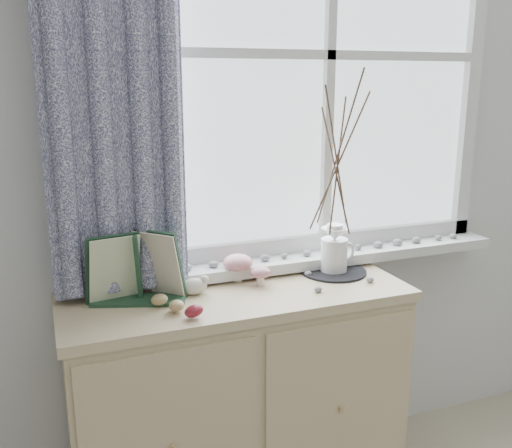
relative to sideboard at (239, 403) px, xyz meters
name	(u,v)px	position (x,y,z in m)	size (l,w,h in m)	color
sideboard	(239,403)	(0.00, 0.00, 0.00)	(1.20, 0.45, 0.85)	#C8B58C
botanical_book	(139,269)	(-0.33, 0.01, 0.55)	(0.35, 0.13, 0.25)	#1D3D28
toadstool_cluster	(243,266)	(0.06, 0.09, 0.49)	(0.15, 0.16, 0.10)	white
wooden_eggs	(176,305)	(-0.24, -0.09, 0.45)	(0.13, 0.17, 0.06)	tan
songbird_figurine	(194,286)	(-0.14, 0.04, 0.46)	(0.12, 0.06, 0.06)	silver
crocheted_doily	(333,271)	(0.41, 0.07, 0.43)	(0.25, 0.25, 0.01)	black
twig_pitcher	(337,158)	(0.41, 0.07, 0.86)	(0.33, 0.33, 0.76)	silver
sideboard_pebbles	(332,281)	(0.35, -0.03, 0.43)	(0.25, 0.19, 0.02)	gray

